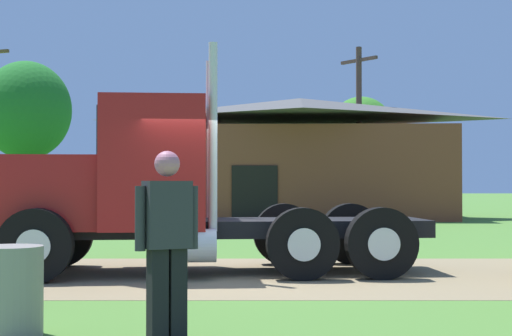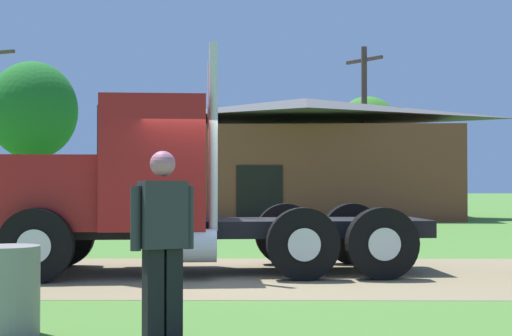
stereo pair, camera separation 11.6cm
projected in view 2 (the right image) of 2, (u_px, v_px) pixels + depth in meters
ground_plane at (226, 275)px, 12.65m from camera, size 200.00×200.00×0.00m
dirt_track at (226, 275)px, 12.65m from camera, size 120.00×5.48×0.01m
truck_foreground_white at (146, 192)px, 12.97m from camera, size 7.71×3.21×3.73m
visitor_by_barrel at (163, 238)px, 7.28m from camera, size 0.57×0.42×1.82m
steel_barrel at (7, 291)px, 7.62m from camera, size 0.64×0.64×0.89m
shed_building at (305, 160)px, 33.60m from camera, size 13.23×7.94×5.22m
utility_pole_far at (364, 126)px, 34.72m from camera, size 1.45×1.83×7.66m
tree_mid at (33, 111)px, 45.29m from camera, size 5.23×5.23×8.66m
tree_right at (367, 135)px, 52.92m from camera, size 4.76×4.76×7.45m
tree_far_right at (290, 141)px, 54.27m from camera, size 3.69×3.69×6.50m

